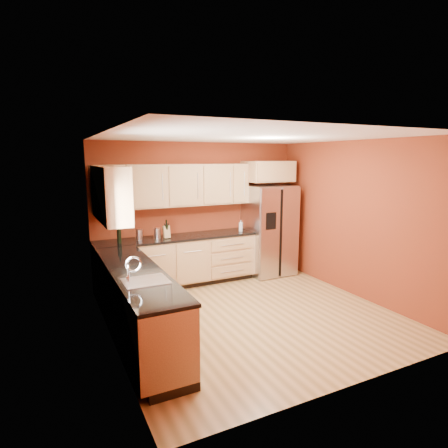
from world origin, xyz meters
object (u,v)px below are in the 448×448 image
at_px(wine_bottle_a, 167,229).
at_px(soap_dispenser, 241,226).
at_px(canister_left, 157,233).
at_px(knife_block, 167,232).
at_px(refrigerator, 269,230).

bearing_deg(wine_bottle_a, soap_dispenser, -1.28).
xyz_separation_m(canister_left, knife_block, (0.16, -0.03, 0.02)).
height_order(refrigerator, wine_bottle_a, refrigerator).
height_order(refrigerator, soap_dispenser, refrigerator).
bearing_deg(knife_block, soap_dispenser, 0.59).
bearing_deg(wine_bottle_a, knife_block, 90.47).
bearing_deg(refrigerator, knife_block, 179.04).
xyz_separation_m(wine_bottle_a, knife_block, (-0.00, 0.01, -0.05)).
xyz_separation_m(refrigerator, canister_left, (-2.26, 0.06, 0.12)).
bearing_deg(soap_dispenser, refrigerator, 0.22).
xyz_separation_m(canister_left, wine_bottle_a, (0.16, -0.03, 0.07)).
height_order(refrigerator, canister_left, refrigerator).
bearing_deg(soap_dispenser, wine_bottle_a, 178.72).
distance_m(wine_bottle_a, knife_block, 0.05).
height_order(wine_bottle_a, soap_dispenser, wine_bottle_a).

